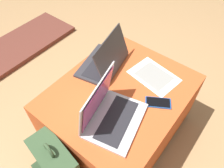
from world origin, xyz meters
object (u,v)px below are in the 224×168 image
object	(u,v)px
laptop_far	(105,61)
paper_sheet	(154,76)
laptop_near	(110,113)
cell_phone	(158,103)

from	to	relation	value
laptop_far	paper_sheet	bearing A→B (deg)	100.05
laptop_near	paper_sheet	world-z (taller)	laptop_near
laptop_near	paper_sheet	size ratio (longest dim) A/B	1.20
laptop_far	cell_phone	xyz separation A→B (m)	(-0.04, -0.43, -0.05)
laptop_near	cell_phone	distance (m)	0.30
laptop_far	cell_phone	size ratio (longest dim) A/B	2.39
laptop_near	paper_sheet	xyz separation A→B (m)	(0.42, -0.02, -0.05)
cell_phone	paper_sheet	size ratio (longest dim) A/B	0.50
paper_sheet	laptop_near	bearing A→B (deg)	-174.19
laptop_far	paper_sheet	distance (m)	0.33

